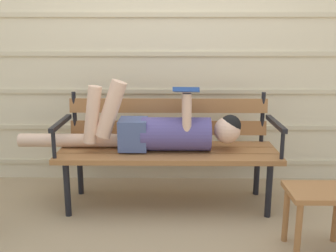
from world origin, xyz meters
TOP-DOWN VIEW (x-y plane):
  - ground_plane at (0.00, 0.00)m, footprint 12.00×12.00m
  - house_siding at (0.00, 0.66)m, footprint 5.32×0.08m
  - park_bench at (0.00, 0.16)m, footprint 1.59×0.52m
  - reclining_person at (-0.07, 0.09)m, footprint 1.63×0.27m
  - footstool at (0.88, -0.56)m, footprint 0.38×0.30m

SIDE VIEW (x-z plane):
  - ground_plane at x=0.00m, z-range 0.00..0.00m
  - footstool at x=0.88m, z-range 0.11..0.50m
  - park_bench at x=0.00m, z-range 0.05..0.87m
  - reclining_person at x=-0.07m, z-range 0.32..0.84m
  - house_siding at x=0.00m, z-range 0.00..2.48m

